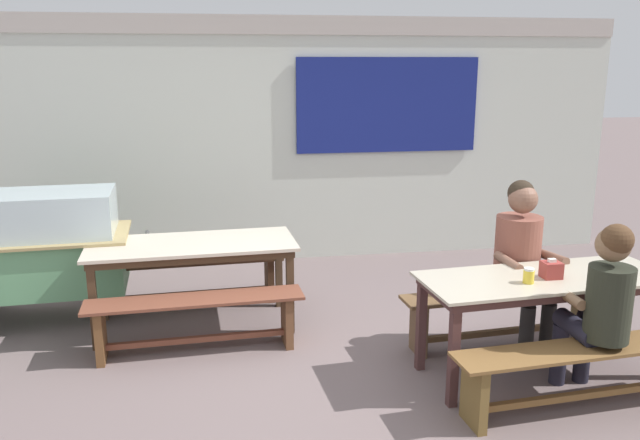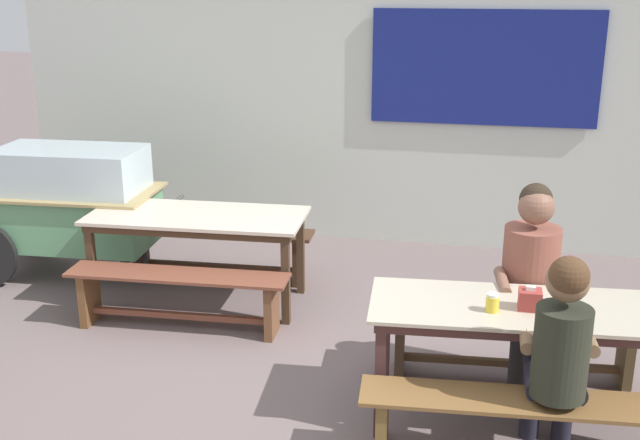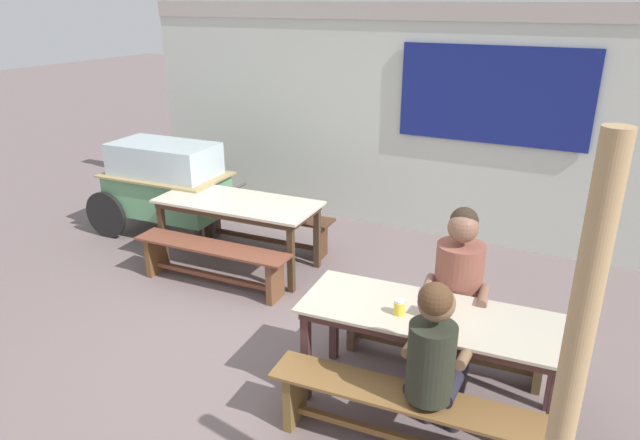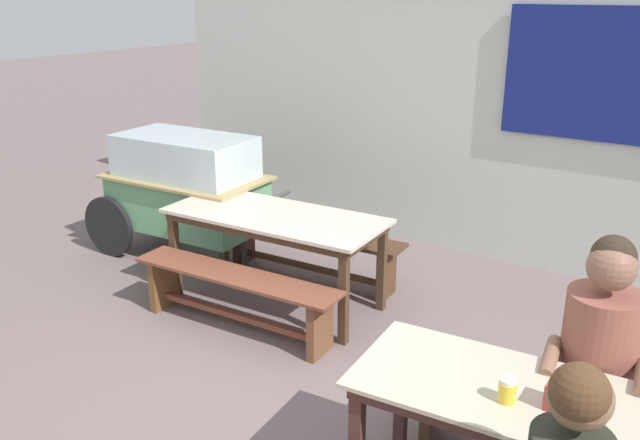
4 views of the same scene
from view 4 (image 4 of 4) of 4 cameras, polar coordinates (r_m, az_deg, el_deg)
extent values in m
plane|color=#6D5D5C|center=(4.00, 0.41, -17.09)|extent=(40.00, 40.00, 0.00)
cube|color=silver|center=(6.04, 16.16, 7.77)|extent=(7.21, 0.12, 2.47)
cube|color=navy|center=(5.67, 25.75, 10.95)|extent=(2.05, 0.03, 1.04)
cube|color=beige|center=(5.07, -3.89, 0.37)|extent=(1.73, 0.81, 0.03)
cube|color=#44301F|center=(5.09, -3.88, -0.09)|extent=(1.65, 0.75, 0.06)
cube|color=#44301F|center=(5.11, 5.34, -4.34)|extent=(0.06, 0.06, 0.65)
cube|color=#44301F|center=(4.61, 2.04, -6.99)|extent=(0.06, 0.06, 0.65)
cube|color=#44301F|center=(5.87, -8.33, -1.23)|extent=(0.06, 0.06, 0.65)
cube|color=#44301F|center=(5.45, -12.33, -3.17)|extent=(0.06, 0.06, 0.65)
cube|color=#B8AE98|center=(3.04, 19.95, -14.71)|extent=(1.82, 0.79, 0.02)
cube|color=#472B29|center=(3.06, 19.86, -15.34)|extent=(1.74, 0.73, 0.06)
cube|color=#472B29|center=(3.64, 7.02, -14.96)|extent=(0.06, 0.06, 0.66)
cube|color=#4B2F1D|center=(5.58, -0.81, -1.04)|extent=(1.67, 0.38, 0.03)
cube|color=#4C301E|center=(5.36, 5.72, -4.59)|extent=(0.07, 0.26, 0.41)
cube|color=#462723|center=(6.04, -6.57, -1.79)|extent=(0.07, 0.26, 0.41)
cube|color=#4B2F1D|center=(5.70, -0.80, -4.08)|extent=(1.38, 0.11, 0.04)
cube|color=brown|center=(4.79, -7.32, -4.74)|extent=(1.67, 0.39, 0.02)
cube|color=brown|center=(4.53, 0.00, -9.19)|extent=(0.07, 0.27, 0.42)
cube|color=brown|center=(5.31, -13.29, -5.23)|extent=(0.07, 0.27, 0.42)
cube|color=brown|center=(4.93, -7.16, -8.18)|extent=(1.37, 0.11, 0.04)
cube|color=brown|center=(3.64, 20.88, -14.42)|extent=(1.69, 0.40, 0.03)
cube|color=brown|center=(3.88, 9.65, -14.90)|extent=(0.08, 0.24, 0.41)
cube|color=#609D6C|center=(6.19, -11.27, 1.50)|extent=(1.40, 0.80, 0.46)
cube|color=silver|center=(6.08, -11.53, 5.30)|extent=(1.26, 0.72, 0.39)
cube|color=tan|center=(6.12, -11.41, 3.64)|extent=(1.49, 0.89, 0.02)
cylinder|color=black|center=(6.95, -12.94, 1.37)|extent=(0.57, 0.08, 0.57)
cylinder|color=black|center=(6.43, -17.70, -0.54)|extent=(0.57, 0.08, 0.57)
cylinder|color=#333333|center=(5.94, -6.51, -2.82)|extent=(0.05, 0.05, 0.28)
cylinder|color=#3F3F3F|center=(5.63, -4.74, 1.49)|extent=(0.08, 0.73, 0.04)
sphere|color=brown|center=(2.41, 21.45, -14.03)|extent=(0.22, 0.22, 0.22)
sphere|color=#4C331E|center=(2.37, 21.39, -13.62)|extent=(0.20, 0.20, 0.20)
cylinder|color=#282726|center=(3.47, 20.50, -14.95)|extent=(0.17, 0.37, 0.13)
cylinder|color=#282726|center=(3.47, 23.55, -15.41)|extent=(0.17, 0.37, 0.13)
cylinder|color=brown|center=(3.47, 22.84, -10.03)|extent=(0.35, 0.35, 0.56)
sphere|color=brown|center=(3.27, 23.77, -3.72)|extent=(0.22, 0.22, 0.22)
sphere|color=#2D2319|center=(3.29, 23.89, -2.91)|extent=(0.20, 0.20, 0.20)
cylinder|color=brown|center=(3.32, 19.17, -11.11)|extent=(0.11, 0.31, 0.09)
cube|color=#99342F|center=(2.97, 20.12, -14.04)|extent=(0.13, 0.12, 0.11)
cube|color=white|center=(2.94, 20.28, -12.91)|extent=(0.05, 0.03, 0.02)
cylinder|color=yellow|center=(2.95, 15.77, -14.03)|extent=(0.07, 0.07, 0.09)
cylinder|color=white|center=(2.93, 15.86, -13.17)|extent=(0.07, 0.07, 0.02)
camera|label=1|loc=(3.08, -83.59, -1.42)|focal=36.22mm
camera|label=2|loc=(1.85, -121.88, -5.48)|focal=43.48mm
camera|label=3|loc=(0.95, -173.49, 0.88)|focal=32.17mm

